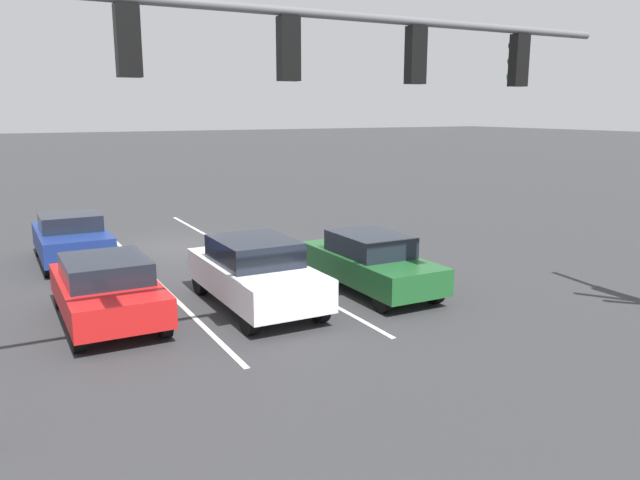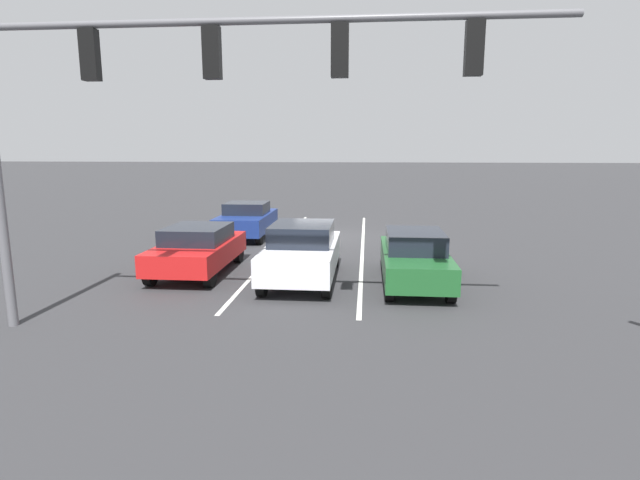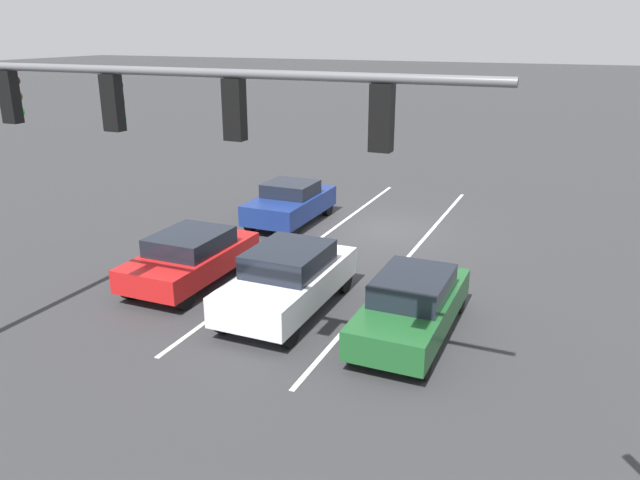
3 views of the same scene
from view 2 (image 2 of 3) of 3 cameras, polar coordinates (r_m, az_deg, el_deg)
ground_plane at (r=21.57m, az=0.66°, el=0.41°), size 240.00×240.00×0.00m
lane_stripe_left_divider at (r=19.23m, az=4.88°, el=-0.85°), size 0.12×16.62×0.01m
lane_stripe_center_divider at (r=19.52m, az=-4.61°, el=-0.67°), size 0.12×16.62×0.01m
car_red_rightlane_front at (r=15.58m, az=-13.79°, el=-0.92°), size 1.95×4.25×1.44m
car_darkgreen_leftlane_front at (r=14.17m, az=10.74°, el=-1.95°), size 1.75×4.50×1.49m
car_white_midlane_front at (r=14.28m, az=-2.04°, el=-1.29°), size 1.93×4.52×1.65m
car_navy_rightlane_second at (r=21.42m, az=-8.37°, el=2.29°), size 1.94×4.04×1.50m
traffic_signal_gantry at (r=10.29m, az=-15.57°, el=16.75°), size 11.28×0.37×6.43m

